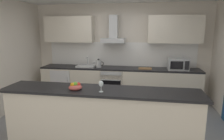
# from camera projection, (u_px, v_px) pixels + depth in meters

# --- Properties ---
(ground) EXTENTS (5.82, 4.70, 0.02)m
(ground) POSITION_uv_depth(u_px,v_px,m) (109.00, 125.00, 4.00)
(ground) COLOR gray
(wall_back) EXTENTS (5.82, 0.12, 2.60)m
(wall_back) POSITION_uv_depth(u_px,v_px,m) (121.00, 51.00, 5.59)
(wall_back) COLOR silver
(wall_back) RESTS_ON ground
(backsplash_tile) EXTENTS (4.09, 0.02, 0.66)m
(backsplash_tile) POSITION_uv_depth(u_px,v_px,m) (120.00, 54.00, 5.54)
(backsplash_tile) COLOR white
(counter_back) EXTENTS (4.24, 0.60, 0.90)m
(counter_back) POSITION_uv_depth(u_px,v_px,m) (119.00, 84.00, 5.39)
(counter_back) COLOR beige
(counter_back) RESTS_ON ground
(counter_island) EXTENTS (3.26, 0.64, 0.94)m
(counter_island) POSITION_uv_depth(u_px,v_px,m) (101.00, 116.00, 3.30)
(counter_island) COLOR beige
(counter_island) RESTS_ON ground
(upper_cabinets) EXTENTS (4.18, 0.32, 0.70)m
(upper_cabinets) POSITION_uv_depth(u_px,v_px,m) (120.00, 29.00, 5.25)
(upper_cabinets) COLOR beige
(oven) EXTENTS (0.60, 0.62, 0.80)m
(oven) POSITION_uv_depth(u_px,v_px,m) (113.00, 83.00, 5.39)
(oven) COLOR slate
(oven) RESTS_ON ground
(refrigerator) EXTENTS (0.58, 0.60, 0.85)m
(refrigerator) POSITION_uv_depth(u_px,v_px,m) (64.00, 83.00, 5.62)
(refrigerator) COLOR white
(refrigerator) RESTS_ON ground
(microwave) EXTENTS (0.50, 0.38, 0.30)m
(microwave) POSITION_uv_depth(u_px,v_px,m) (178.00, 64.00, 4.98)
(microwave) COLOR #B7BABC
(microwave) RESTS_ON counter_back
(sink) EXTENTS (0.50, 0.40, 0.26)m
(sink) POSITION_uv_depth(u_px,v_px,m) (87.00, 66.00, 5.43)
(sink) COLOR silver
(sink) RESTS_ON counter_back
(kettle) EXTENTS (0.29, 0.15, 0.24)m
(kettle) POSITION_uv_depth(u_px,v_px,m) (99.00, 64.00, 5.31)
(kettle) COLOR #B7BABC
(kettle) RESTS_ON counter_back
(range_hood) EXTENTS (0.62, 0.45, 0.72)m
(range_hood) POSITION_uv_depth(u_px,v_px,m) (114.00, 34.00, 5.25)
(range_hood) COLOR #B7BABC
(wine_glass) EXTENTS (0.08, 0.08, 0.18)m
(wine_glass) POSITION_uv_depth(u_px,v_px,m) (101.00, 84.00, 3.06)
(wine_glass) COLOR silver
(wine_glass) RESTS_ON counter_island
(fruit_bowl) EXTENTS (0.22, 0.22, 0.13)m
(fruit_bowl) POSITION_uv_depth(u_px,v_px,m) (75.00, 87.00, 3.20)
(fruit_bowl) COLOR #B24C47
(fruit_bowl) RESTS_ON counter_island
(chopping_board) EXTENTS (0.34, 0.22, 0.02)m
(chopping_board) POSITION_uv_depth(u_px,v_px,m) (145.00, 68.00, 5.14)
(chopping_board) COLOR #9E7247
(chopping_board) RESTS_ON counter_back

